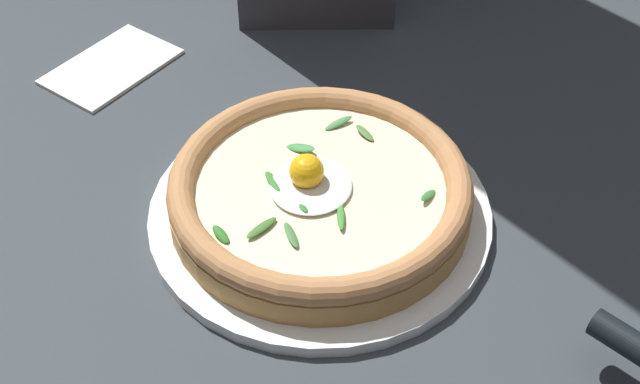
{
  "coord_description": "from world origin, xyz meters",
  "views": [
    {
      "loc": [
        -0.51,
        -0.12,
        0.55
      ],
      "look_at": [
        0.02,
        0.02,
        0.03
      ],
      "focal_mm": 47.79,
      "sensor_mm": 36.0,
      "label": 1
    }
  ],
  "objects": [
    {
      "name": "pizza_plate",
      "position": [
        0.02,
        0.02,
        0.01
      ],
      "size": [
        0.31,
        0.31,
        0.01
      ],
      "primitive_type": "cylinder",
      "color": "white",
      "rests_on": "ground"
    },
    {
      "name": "pizza",
      "position": [
        0.02,
        0.02,
        0.03
      ],
      "size": [
        0.27,
        0.27,
        0.06
      ],
      "color": "#BE8948",
      "rests_on": "pizza_plate"
    },
    {
      "name": "ground_plane",
      "position": [
        0.0,
        0.0,
        -0.01
      ],
      "size": [
        2.4,
        2.4,
        0.03
      ],
      "primitive_type": "cube",
      "color": "#343B40",
      "rests_on": "ground"
    },
    {
      "name": "folded_napkin",
      "position": [
        0.18,
        0.3,
        0.0
      ],
      "size": [
        0.16,
        0.14,
        0.01
      ],
      "primitive_type": "cube",
      "rotation": [
        0.0,
        0.0,
        5.9
      ],
      "color": "white",
      "rests_on": "ground"
    }
  ]
}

